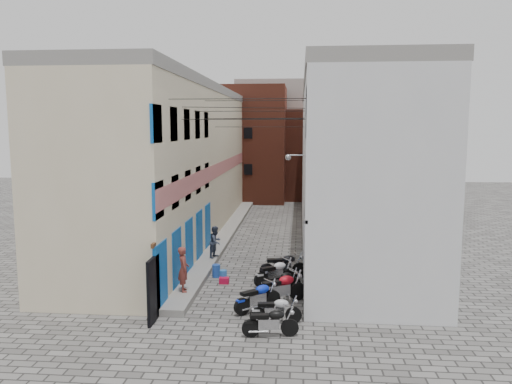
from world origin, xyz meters
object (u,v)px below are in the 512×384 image
(person_a, at_px, (183,269))
(water_jug_far, at_px, (216,271))
(motorcycle_a, at_px, (270,321))
(water_jug_near, at_px, (223,276))
(motorcycle_e, at_px, (282,281))
(motorcycle_c, at_px, (258,296))
(motorcycle_f, at_px, (275,272))
(person_b, at_px, (216,242))
(motorcycle_b, at_px, (276,309))
(red_crate, at_px, (224,281))
(motorcycle_g, at_px, (283,264))
(motorcycle_d, at_px, (281,287))

(person_a, height_order, water_jug_far, person_a)
(motorcycle_a, relative_size, water_jug_near, 3.62)
(motorcycle_e, bearing_deg, motorcycle_c, -59.18)
(motorcycle_c, relative_size, motorcycle_f, 0.99)
(person_a, relative_size, person_b, 1.13)
(motorcycle_b, relative_size, red_crate, 4.40)
(motorcycle_e, xyz_separation_m, motorcycle_f, (-0.33, 1.09, 0.06))
(motorcycle_f, xyz_separation_m, motorcycle_g, (0.31, 0.99, 0.03))
(motorcycle_a, relative_size, red_crate, 4.49)
(motorcycle_c, xyz_separation_m, motorcycle_g, (0.77, 4.01, 0.04))
(motorcycle_c, distance_m, water_jug_near, 3.73)
(motorcycle_b, xyz_separation_m, motorcycle_e, (0.10, 2.99, 0.00))
(motorcycle_e, distance_m, water_jug_near, 2.89)
(person_b, height_order, water_jug_far, person_b)
(motorcycle_c, distance_m, water_jug_far, 4.46)
(motorcycle_e, bearing_deg, water_jug_near, -154.86)
(motorcycle_a, distance_m, motorcycle_c, 2.21)
(water_jug_near, bearing_deg, red_crate, -73.04)
(motorcycle_b, bearing_deg, water_jug_near, -158.78)
(motorcycle_d, xyz_separation_m, water_jug_near, (-2.54, 2.39, -0.37))
(person_b, xyz_separation_m, water_jug_near, (0.82, -2.97, -0.77))
(motorcycle_e, xyz_separation_m, person_b, (-3.36, 4.33, 0.50))
(motorcycle_d, bearing_deg, motorcycle_g, 148.49)
(motorcycle_a, bearing_deg, person_b, -167.15)
(motorcycle_g, bearing_deg, person_b, -135.47)
(motorcycle_e, relative_size, red_crate, 4.44)
(motorcycle_e, relative_size, person_b, 1.15)
(motorcycle_f, height_order, motorcycle_g, motorcycle_g)
(motorcycle_a, bearing_deg, water_jug_far, -163.35)
(red_crate, bearing_deg, motorcycle_c, -61.13)
(motorcycle_e, height_order, motorcycle_g, motorcycle_g)
(motorcycle_d, height_order, motorcycle_e, motorcycle_d)
(motorcycle_d, xyz_separation_m, red_crate, (-2.46, 2.14, -0.50))
(motorcycle_b, bearing_deg, red_crate, -158.09)
(person_a, bearing_deg, motorcycle_b, -140.66)
(motorcycle_g, relative_size, water_jug_far, 3.80)
(motorcycle_g, distance_m, red_crate, 2.68)
(motorcycle_g, relative_size, person_a, 1.20)
(motorcycle_e, height_order, water_jug_near, motorcycle_e)
(motorcycle_f, relative_size, red_crate, 4.97)
(motorcycle_b, distance_m, motorcycle_f, 4.09)
(motorcycle_d, distance_m, person_b, 6.34)
(motorcycle_d, relative_size, water_jug_far, 3.91)
(motorcycle_b, xyz_separation_m, person_b, (-3.26, 7.33, 0.51))
(water_jug_near, distance_m, red_crate, 0.30)
(motorcycle_c, distance_m, motorcycle_d, 1.19)
(motorcycle_c, height_order, person_b, person_b)
(motorcycle_d, bearing_deg, person_a, -126.29)
(motorcycle_a, bearing_deg, motorcycle_g, 170.46)
(motorcycle_d, bearing_deg, water_jug_near, -165.13)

